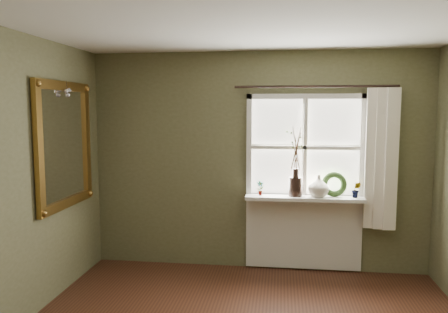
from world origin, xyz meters
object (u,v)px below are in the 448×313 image
dark_jug (295,187)px  cream_vase (319,186)px  gilt_mirror (65,145)px  wreath (334,187)px

dark_jug → cream_vase: (0.26, 0.00, 0.01)m
cream_vase → gilt_mirror: bearing=-164.0°
cream_vase → gilt_mirror: size_ratio=0.19×
dark_jug → gilt_mirror: bearing=-162.3°
gilt_mirror → dark_jug: bearing=17.7°
cream_vase → wreath: size_ratio=0.87×
gilt_mirror → wreath: bearing=15.8°
dark_jug → cream_vase: size_ratio=0.88×
dark_jug → wreath: size_ratio=0.77×
cream_vase → wreath: (0.18, 0.04, -0.02)m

